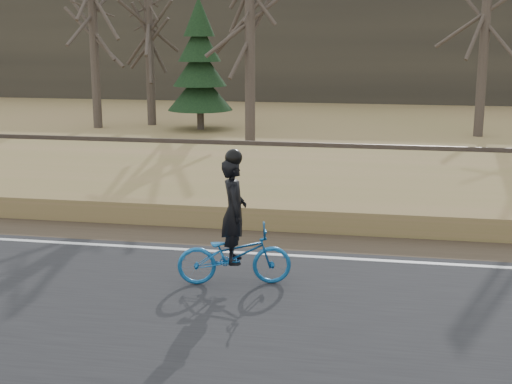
# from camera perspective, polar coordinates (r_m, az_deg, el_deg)

# --- Properties ---
(ground) EXTENTS (120.00, 120.00, 0.00)m
(ground) POSITION_cam_1_polar(r_m,az_deg,el_deg) (12.14, 9.33, -5.98)
(ground) COLOR olive
(ground) RESTS_ON ground
(road) EXTENTS (120.00, 6.00, 0.06)m
(road) POSITION_cam_1_polar(r_m,az_deg,el_deg) (9.79, 8.99, -10.45)
(road) COLOR black
(road) RESTS_ON ground
(edge_line) EXTENTS (120.00, 0.12, 0.01)m
(edge_line) POSITION_cam_1_polar(r_m,az_deg,el_deg) (12.31, 9.36, -5.40)
(edge_line) COLOR silver
(edge_line) RESTS_ON road
(shoulder) EXTENTS (120.00, 1.60, 0.04)m
(shoulder) POSITION_cam_1_polar(r_m,az_deg,el_deg) (13.28, 9.46, -4.26)
(shoulder) COLOR #473A2B
(shoulder) RESTS_ON ground
(embankment) EXTENTS (120.00, 5.00, 0.44)m
(embankment) POSITION_cam_1_polar(r_m,az_deg,el_deg) (16.13, 9.71, -0.50)
(embankment) COLOR olive
(embankment) RESTS_ON ground
(ballast) EXTENTS (120.00, 3.00, 0.45)m
(ballast) POSITION_cam_1_polar(r_m,az_deg,el_deg) (19.84, 9.89, 1.98)
(ballast) COLOR slate
(ballast) RESTS_ON ground
(railroad) EXTENTS (120.00, 2.40, 0.29)m
(railroad) POSITION_cam_1_polar(r_m,az_deg,el_deg) (19.79, 9.93, 2.84)
(railroad) COLOR black
(railroad) RESTS_ON ballast
(treeline_backdrop) EXTENTS (120.00, 4.00, 6.00)m
(treeline_backdrop) POSITION_cam_1_polar(r_m,az_deg,el_deg) (41.52, 10.47, 11.31)
(treeline_backdrop) COLOR #383328
(treeline_backdrop) RESTS_ON ground
(cyclist) EXTENTS (1.83, 0.98, 2.10)m
(cyclist) POSITION_cam_1_polar(r_m,az_deg,el_deg) (10.87, -1.76, -4.04)
(cyclist) COLOR #165A9B
(cyclist) RESTS_ON road
(bare_tree_far_left) EXTENTS (0.36, 0.36, 8.09)m
(bare_tree_far_left) POSITION_cam_1_polar(r_m,az_deg,el_deg) (29.90, -12.89, 12.76)
(bare_tree_far_left) COLOR #4D4138
(bare_tree_far_left) RESTS_ON ground
(bare_tree_left) EXTENTS (0.36, 0.36, 7.52)m
(bare_tree_left) POSITION_cam_1_polar(r_m,az_deg,el_deg) (30.44, -8.55, 12.39)
(bare_tree_left) COLOR #4D4138
(bare_tree_left) RESTS_ON ground
(bare_tree_near_left) EXTENTS (0.36, 0.36, 6.90)m
(bare_tree_near_left) POSITION_cam_1_polar(r_m,az_deg,el_deg) (25.01, -0.49, 11.77)
(bare_tree_near_left) COLOR #4D4138
(bare_tree_near_left) RESTS_ON ground
(bare_tree_center) EXTENTS (0.36, 0.36, 8.73)m
(bare_tree_center) POSITION_cam_1_polar(r_m,az_deg,el_deg) (28.00, 17.92, 13.15)
(bare_tree_center) COLOR #4D4138
(bare_tree_center) RESTS_ON ground
(conifer) EXTENTS (2.60, 2.60, 5.21)m
(conifer) POSITION_cam_1_polar(r_m,az_deg,el_deg) (28.76, -4.53, 9.89)
(conifer) COLOR #4D4138
(conifer) RESTS_ON ground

